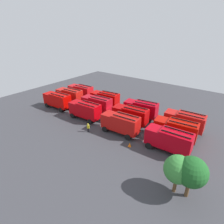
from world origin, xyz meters
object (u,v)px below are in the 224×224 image
Objects in this scene: fire_truck_9 at (121,123)px; fire_truck_11 at (57,100)px; fire_truck_0 at (184,121)px; traffic_cone_0 at (130,145)px; firefighter_1 at (66,93)px; traffic_cone_2 at (130,106)px; tree_0 at (192,172)px; firefighter_4 at (88,127)px; fire_truck_4 at (176,129)px; traffic_cone_1 at (78,110)px; fire_truck_6 at (97,104)px; fire_truck_7 at (70,95)px; firefighter_3 at (98,95)px; fire_truck_1 at (141,109)px; tree_1 at (178,169)px; firefighter_2 at (78,89)px; fire_truck_8 at (169,139)px; fire_truck_10 at (85,110)px; firefighter_0 at (178,117)px; fire_truck_5 at (130,115)px; fire_truck_2 at (105,99)px.

fire_truck_11 is at bearing -4.54° from fire_truck_9.
fire_truck_0 is 9.82× the size of traffic_cone_0.
traffic_cone_2 is at bearing 3.85° from firefighter_1.
firefighter_4 is at bearing -10.09° from tree_0.
traffic_cone_1 is (22.00, 1.90, -1.86)m from fire_truck_4.
fire_truck_6 is 9.15m from fire_truck_7.
firefighter_3 is (24.30, -3.52, -1.19)m from fire_truck_0.
firefighter_1 is 9.12m from firefighter_3.
traffic_cone_2 is at bearing -34.21° from fire_truck_4.
fire_truck_11 is at bearing -7.19° from traffic_cone_0.
fire_truck_1 is 11.03m from traffic_cone_0.
firefighter_3 is at bearing -109.06° from fire_truck_11.
traffic_cone_1 is at bearing -18.83° from tree_1.
traffic_cone_2 is at bearing 134.91° from firefighter_2.
traffic_cone_0 is (-26.96, 9.41, -0.62)m from firefighter_1.
traffic_cone_1 is (-10.06, 4.96, -0.70)m from firefighter_1.
tree_0 is 25.99m from traffic_cone_2.
fire_truck_1 is 1.02× the size of fire_truck_8.
firefighter_1 is 39.81m from tree_0.
fire_truck_0 is at bearing -165.47° from traffic_cone_1.
tree_0 reaches higher than fire_truck_10.
fire_truck_6 is 9.31m from firefighter_3.
firefighter_4 is (13.64, 7.15, -1.17)m from fire_truck_4.
tree_1 is (-21.74, 7.09, 1.25)m from fire_truck_10.
firefighter_4 reaches higher than traffic_cone_0.
firefighter_0 is (-6.92, -10.82, -1.19)m from fire_truck_9.
fire_truck_11 is 4.20× the size of firefighter_4.
tree_1 is (-35.97, 13.79, 2.41)m from firefighter_1.
fire_truck_7 is at bearing 80.34° from firefighter_2.
firefighter_0 is at bearing -1.31° from firefighter_1.
firefighter_0 is at bearing -81.82° from fire_truck_8.
fire_truck_5 and fire_truck_7 have the same top height.
firefighter_4 is 2.97× the size of traffic_cone_1.
firefighter_4 is at bearing 108.86° from fire_truck_2.
fire_truck_9 is 4.27× the size of firefighter_3.
firefighter_4 is (-13.59, 7.44, -1.17)m from fire_truck_7.
fire_truck_11 is (18.37, -0.26, 0.00)m from fire_truck_9.
firefighter_4 is 2.34× the size of traffic_cone_0.
fire_truck_9 is at bearing 17.73° from fire_truck_4.
tree_1 is (-5.68, 17.71, 2.44)m from firefighter_0.
fire_truck_2 is 12.04m from firefighter_4.
fire_truck_11 is at bearing 70.98° from firefighter_2.
firefighter_2 is at bearing -29.88° from fire_truck_9.
fire_truck_10 is 18.36m from firefighter_2.
firefighter_1 is (32.06, -3.06, -1.16)m from fire_truck_4.
tree_0 is at bearing 124.04° from fire_truck_8.
firefighter_0 is at bearing 178.95° from traffic_cone_2.
fire_truck_2 is at bearing 85.69° from firefighter_0.
tree_0 reaches higher than fire_truck_11.
fire_truck_10 is at bearing -2.49° from fire_truck_8.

